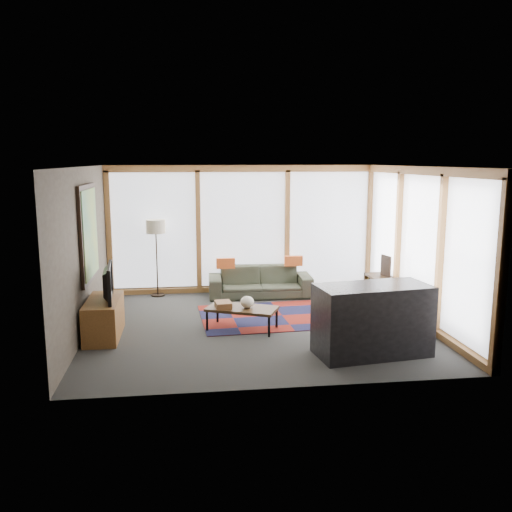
{
  "coord_description": "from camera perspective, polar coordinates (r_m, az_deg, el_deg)",
  "views": [
    {
      "loc": [
        -1.16,
        -8.54,
        2.71
      ],
      "look_at": [
        0.0,
        0.4,
        1.1
      ],
      "focal_mm": 38.0,
      "sensor_mm": 36.0,
      "label": 1
    }
  ],
  "objects": [
    {
      "name": "pillow_left",
      "position": [
        10.66,
        -3.22,
        -0.78
      ],
      "size": [
        0.37,
        0.12,
        0.2
      ],
      "primitive_type": "cube",
      "rotation": [
        0.0,
        0.0,
        0.02
      ],
      "color": "#CF5823",
      "rests_on": "sofa"
    },
    {
      "name": "pillow_right",
      "position": [
        10.93,
        3.97,
        -0.51
      ],
      "size": [
        0.37,
        0.12,
        0.2
      ],
      "primitive_type": "cube",
      "rotation": [
        0.0,
        0.0,
        -0.04
      ],
      "color": "#CF5823",
      "rests_on": "sofa"
    },
    {
      "name": "rug",
      "position": [
        9.58,
        2.75,
        -6.28
      ],
      "size": [
        2.92,
        1.97,
        0.01
      ],
      "primitive_type": "cube",
      "rotation": [
        0.0,
        0.0,
        0.06
      ],
      "color": "maroon",
      "rests_on": "ground"
    },
    {
      "name": "bowl_a",
      "position": [
        9.2,
        15.87,
        -3.39
      ],
      "size": [
        0.24,
        0.24,
        0.11
      ],
      "primitive_type": "ellipsoid",
      "rotation": [
        0.0,
        0.0,
        0.1
      ],
      "color": "black",
      "rests_on": "bookshelf"
    },
    {
      "name": "bookshelf",
      "position": [
        9.76,
        14.5,
        -4.61
      ],
      "size": [
        0.41,
        2.26,
        0.57
      ],
      "primitive_type": null,
      "color": "#31200F",
      "rests_on": "ground"
    },
    {
      "name": "sofa",
      "position": [
        10.86,
        0.43,
        -2.71
      ],
      "size": [
        2.07,
        0.86,
        0.6
      ],
      "primitive_type": "imported",
      "rotation": [
        0.0,
        0.0,
        -0.03
      ],
      "color": "#2F3425",
      "rests_on": "ground"
    },
    {
      "name": "bar_counter",
      "position": [
        7.79,
        12.16,
        -6.6
      ],
      "size": [
        1.65,
        0.94,
        0.99
      ],
      "primitive_type": "cube",
      "rotation": [
        0.0,
        0.0,
        0.13
      ],
      "color": "black",
      "rests_on": "ground"
    },
    {
      "name": "room_envelope",
      "position": [
        9.32,
        2.89,
        2.91
      ],
      "size": [
        5.52,
        5.02,
        2.62
      ],
      "color": "#3D342D",
      "rests_on": "ground"
    },
    {
      "name": "vase",
      "position": [
        8.68,
        -0.94,
        -4.86
      ],
      "size": [
        0.26,
        0.26,
        0.19
      ],
      "primitive_type": "ellipsoid",
      "rotation": [
        0.0,
        0.0,
        -0.19
      ],
      "color": "white",
      "rests_on": "coffee_table"
    },
    {
      "name": "television",
      "position": [
        8.57,
        -15.75,
        -2.72
      ],
      "size": [
        0.21,
        0.95,
        0.54
      ],
      "primitive_type": "imported",
      "rotation": [
        0.0,
        0.0,
        1.67
      ],
      "color": "black",
      "rests_on": "tv_console"
    },
    {
      "name": "coffee_table",
      "position": [
        8.78,
        -1.47,
        -6.59
      ],
      "size": [
        1.23,
        0.95,
        0.37
      ],
      "primitive_type": null,
      "rotation": [
        0.0,
        0.0,
        -0.42
      ],
      "color": "#31200F",
      "rests_on": "ground"
    },
    {
      "name": "bowl_b",
      "position": [
        9.5,
        14.95,
        -3.01
      ],
      "size": [
        0.2,
        0.2,
        0.09
      ],
      "primitive_type": "ellipsoid",
      "rotation": [
        0.0,
        0.0,
        0.14
      ],
      "color": "black",
      "rests_on": "bookshelf"
    },
    {
      "name": "ground",
      "position": [
        9.03,
        0.33,
        -7.33
      ],
      "size": [
        5.5,
        5.5,
        0.0
      ],
      "primitive_type": "plane",
      "color": "#2A2A28",
      "rests_on": "ground"
    },
    {
      "name": "floor_lamp",
      "position": [
        10.97,
        -10.41,
        -0.22
      ],
      "size": [
        0.39,
        0.39,
        1.54
      ],
      "primitive_type": null,
      "color": "black",
      "rests_on": "ground"
    },
    {
      "name": "tv_console",
      "position": [
        8.72,
        -15.72,
        -6.33
      ],
      "size": [
        0.49,
        1.18,
        0.59
      ],
      "primitive_type": "cube",
      "color": "brown",
      "rests_on": "ground"
    },
    {
      "name": "shelf_picture",
      "position": [
        10.34,
        13.5,
        -1.02
      ],
      "size": [
        0.09,
        0.3,
        0.39
      ],
      "primitive_type": "cube",
      "rotation": [
        0.0,
        0.0,
        0.19
      ],
      "color": "black",
      "rests_on": "bookshelf"
    },
    {
      "name": "book_stack",
      "position": [
        8.7,
        -3.47,
        -5.15
      ],
      "size": [
        0.27,
        0.33,
        0.1
      ],
      "primitive_type": "cube",
      "rotation": [
        0.0,
        0.0,
        0.1
      ],
      "color": "brown",
      "rests_on": "coffee_table"
    }
  ]
}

